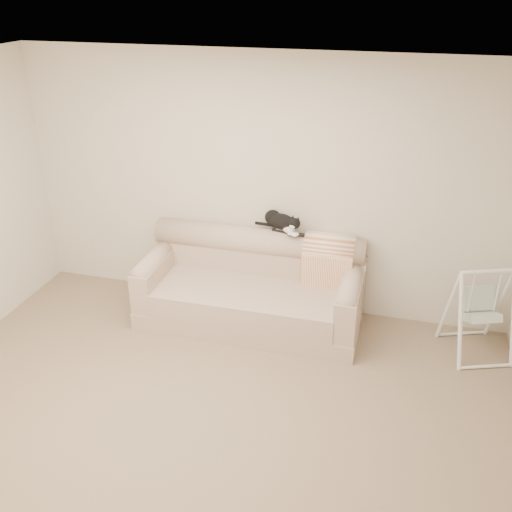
{
  "coord_description": "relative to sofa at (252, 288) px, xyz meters",
  "views": [
    {
      "loc": [
        1.32,
        -3.2,
        3.2
      ],
      "look_at": [
        0.12,
        1.27,
        0.9
      ],
      "focal_mm": 40.0,
      "sensor_mm": 36.0,
      "label": 1
    }
  ],
  "objects": [
    {
      "name": "remote_b",
      "position": [
        0.4,
        0.2,
        0.56
      ],
      "size": [
        0.17,
        0.05,
        0.02
      ],
      "color": "black",
      "rests_on": "sofa"
    },
    {
      "name": "throw_blanket",
      "position": [
        0.73,
        0.23,
        0.37
      ],
      "size": [
        0.49,
        0.38,
        0.58
      ],
      "color": "#C76D3D",
      "rests_on": "sofa"
    },
    {
      "name": "ground_plane",
      "position": [
        0.02,
        -1.62,
        -0.35
      ],
      "size": [
        5.0,
        5.0,
        0.0
      ],
      "primitive_type": "plane",
      "color": "#745E4C",
      "rests_on": "ground"
    },
    {
      "name": "remote_a",
      "position": [
        0.24,
        0.25,
        0.56
      ],
      "size": [
        0.19,
        0.08,
        0.03
      ],
      "color": "black",
      "rests_on": "sofa"
    },
    {
      "name": "room_shell",
      "position": [
        0.02,
        -1.62,
        1.18
      ],
      "size": [
        5.04,
        4.04,
        2.6
      ],
      "color": "beige",
      "rests_on": "ground"
    },
    {
      "name": "baby_swing",
      "position": [
        2.17,
        -0.01,
        0.08
      ],
      "size": [
        0.69,
        0.71,
        0.87
      ],
      "color": "white",
      "rests_on": "ground"
    },
    {
      "name": "tuxedo_cat",
      "position": [
        0.24,
        0.27,
        0.65
      ],
      "size": [
        0.51,
        0.36,
        0.2
      ],
      "color": "black",
      "rests_on": "sofa"
    },
    {
      "name": "sofa",
      "position": [
        0.0,
        0.0,
        0.0
      ],
      "size": [
        2.2,
        0.93,
        0.9
      ],
      "color": "tan",
      "rests_on": "ground"
    }
  ]
}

